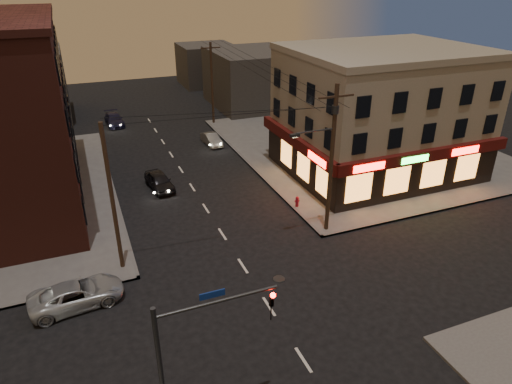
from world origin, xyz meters
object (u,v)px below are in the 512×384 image
fire_hydrant (297,201)px  sedan_far (114,119)px  suv_cross (77,294)px  sedan_near (159,181)px  sedan_mid (212,139)px

fire_hydrant → sedan_far: bearing=111.6°
suv_cross → sedan_near: 14.48m
sedan_near → sedan_far: sedan_near is taller
fire_hydrant → suv_cross: bearing=-160.9°
suv_cross → sedan_near: (6.91, 12.72, 0.02)m
sedan_mid → sedan_near: bearing=-134.4°
sedan_near → sedan_mid: (7.01, 8.48, -0.11)m
suv_cross → sedan_mid: size_ratio=1.37×
suv_cross → sedan_far: 32.24m
suv_cross → sedan_near: bearing=-35.0°
sedan_far → fire_hydrant: sedan_far is taller
sedan_near → fire_hydrant: size_ratio=4.90×
sedan_far → sedan_near: bearing=-88.6°
suv_cross → fire_hydrant: (15.83, 5.49, -0.07)m
suv_cross → sedan_mid: (13.92, 21.20, -0.09)m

